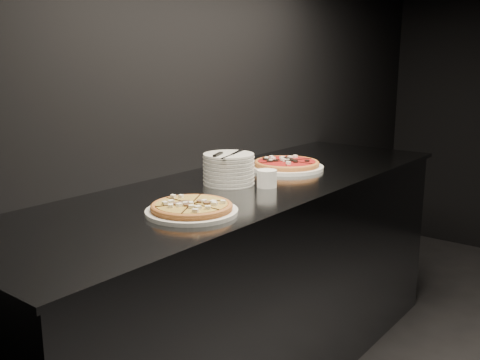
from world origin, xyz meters
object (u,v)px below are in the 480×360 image
Objects in this scene: plate_stack at (229,169)px; ramekin at (267,178)px; pizza_tomato at (286,165)px; pizza_mushroom at (192,208)px; counter at (247,282)px; cutlery at (228,154)px.

ramekin is at bearing 16.12° from plate_stack.
plate_stack is at bearing -93.06° from pizza_tomato.
plate_stack is at bearing 113.91° from pizza_mushroom.
counter is 7.72× the size of pizza_mushroom.
plate_stack is 0.07m from cutlery.
cutlery reaches higher than pizza_tomato.
pizza_mushroom is at bearing -78.61° from pizza_tomato.
plate_stack is at bearing 96.95° from cutlery.
plate_stack is 0.17m from ramekin.
plate_stack is at bearing -127.01° from counter.
counter is at bearing 42.71° from cutlery.
counter is 0.53m from plate_stack.
counter is 6.90× the size of pizza_tomato.
counter is 10.68× the size of cutlery.
pizza_mushroom is at bearing -86.69° from ramekin.
cutlery is at bearing -91.79° from pizza_tomato.
pizza_tomato reaches higher than pizza_mushroom.
pizza_tomato is at bearing 111.37° from ramekin.
pizza_tomato is 0.44m from cutlery.
pizza_tomato is at bearing 101.39° from pizza_mushroom.
ramekin is at bearing 93.31° from pizza_mushroom.
plate_stack reaches higher than counter.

